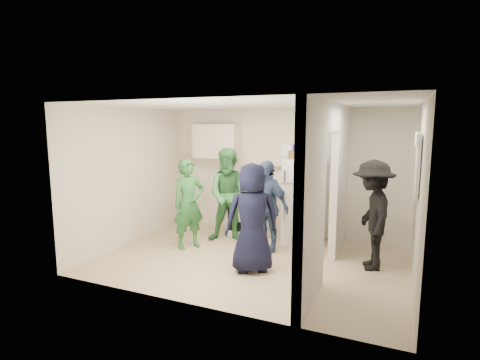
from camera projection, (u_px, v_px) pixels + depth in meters
name	position (u px, v px, depth m)	size (l,w,h in m)	color
floor	(251.00, 260.00, 6.11)	(4.80, 4.80, 0.00)	#C5AE8B
wall_back	(283.00, 172.00, 7.47)	(4.80, 4.80, 0.00)	silver
wall_front	(198.00, 206.00, 4.38)	(4.80, 4.80, 0.00)	silver
wall_left	(130.00, 176.00, 6.87)	(3.40, 3.40, 0.00)	silver
wall_right	(419.00, 196.00, 4.98)	(3.40, 3.40, 0.00)	silver
ceiling	(252.00, 105.00, 5.74)	(4.80, 4.80, 0.00)	white
partition_pier_back	(340.00, 180.00, 6.45)	(0.12, 1.20, 2.50)	silver
partition_pier_front	(311.00, 205.00, 4.46)	(0.12, 1.20, 2.50)	silver
partition_header	(331.00, 117.00, 5.30)	(0.12, 1.00, 0.40)	silver
stove	(251.00, 210.00, 7.50)	(0.82, 0.68, 0.98)	white
upper_cabinet	(216.00, 141.00, 7.77)	(0.95, 0.34, 0.70)	silver
fridge	(302.00, 201.00, 7.02)	(0.64, 0.63, 1.56)	white
wicker_basket	(299.00, 155.00, 6.97)	(0.35, 0.25, 0.15)	brown
blue_bowl	(299.00, 148.00, 6.95)	(0.24, 0.24, 0.11)	#1B1596
yellow_cup_stack_top	(314.00, 153.00, 6.70)	(0.09, 0.09, 0.25)	gold
wall_clock	(286.00, 150.00, 7.36)	(0.22, 0.22, 0.03)	white
spice_shelf	(282.00, 168.00, 7.41)	(0.35, 0.08, 0.03)	olive
nook_window	(419.00, 165.00, 5.11)	(0.03, 0.70, 0.80)	black
nook_window_frame	(418.00, 165.00, 5.12)	(0.04, 0.76, 0.86)	white
nook_valance	(417.00, 139.00, 5.08)	(0.04, 0.82, 0.18)	white
yellow_cup_stack_stove	(241.00, 181.00, 7.26)	(0.09, 0.09, 0.25)	#EDA913
red_cup	(258.00, 186.00, 7.15)	(0.09, 0.09, 0.12)	red
person_green_left	(189.00, 204.00, 6.64)	(0.58, 0.38, 1.60)	#2C6F2F
person_green_center	(230.00, 195.00, 7.00)	(0.86, 0.67, 1.76)	#398143
person_denim	(267.00, 206.00, 6.46)	(0.93, 0.39, 1.60)	#33486F
person_navy	(252.00, 218.00, 5.56)	(0.81, 0.52, 1.65)	black
person_nook	(372.00, 215.00, 5.67)	(1.08, 0.62, 1.68)	black
bottle_a	(240.00, 178.00, 7.64)	(0.07, 0.07, 0.27)	brown
bottle_b	(241.00, 181.00, 7.39)	(0.07, 0.07, 0.24)	#1C5422
bottle_c	(249.00, 178.00, 7.56)	(0.07, 0.07, 0.30)	silver
bottle_d	(252.00, 180.00, 7.36)	(0.06, 0.06, 0.28)	#5C3610
bottle_e	(260.00, 179.00, 7.52)	(0.07, 0.07, 0.26)	#A1AAB2
bottle_f	(260.00, 179.00, 7.35)	(0.06, 0.06, 0.32)	#18421E
bottle_g	(267.00, 179.00, 7.44)	(0.06, 0.06, 0.30)	olive
bottle_h	(235.00, 179.00, 7.43)	(0.07, 0.07, 0.28)	silver
bottle_i	(256.00, 178.00, 7.49)	(0.07, 0.07, 0.32)	#603210
bottle_j	(264.00, 180.00, 7.19)	(0.07, 0.07, 0.32)	#23511C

